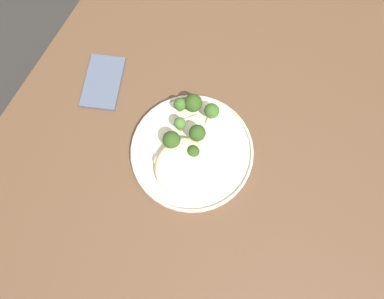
{
  "coord_description": "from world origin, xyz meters",
  "views": [
    {
      "loc": [
        -0.3,
        -0.08,
        1.55
      ],
      "look_at": [
        -0.06,
        0.03,
        0.76
      ],
      "focal_mm": 33.54,
      "sensor_mm": 36.0,
      "label": 1
    }
  ],
  "objects_px": {
    "dinner_plate": "(192,151)",
    "seared_scallop_rear_pale": "(184,172)",
    "broccoli_floret_front_edge": "(180,124)",
    "broccoli_floret_rear_charred": "(193,103)",
    "broccoli_floret_left_leaning": "(212,111)",
    "seared_scallop_center_golden": "(178,164)",
    "broccoli_floret_small_sprig": "(180,105)",
    "seared_scallop_tiny_bay": "(190,165)",
    "broccoli_floret_beside_noodles": "(197,133)",
    "broccoli_floret_near_rim": "(193,152)",
    "broccoli_floret_center_pile": "(171,140)",
    "folded_napkin": "(103,82)",
    "seared_scallop_left_edge": "(193,150)",
    "seared_scallop_front_small": "(160,161)"
  },
  "relations": [
    {
      "from": "seared_scallop_center_golden",
      "to": "broccoli_floret_small_sprig",
      "type": "relative_size",
      "value": 0.63
    },
    {
      "from": "seared_scallop_tiny_bay",
      "to": "broccoli_floret_front_edge",
      "type": "height_order",
      "value": "broccoli_floret_front_edge"
    },
    {
      "from": "broccoli_floret_rear_charred",
      "to": "broccoli_floret_small_sprig",
      "type": "bearing_deg",
      "value": 120.54
    },
    {
      "from": "folded_napkin",
      "to": "broccoli_floret_beside_noodles",
      "type": "bearing_deg",
      "value": -98.96
    },
    {
      "from": "broccoli_floret_left_leaning",
      "to": "broccoli_floret_rear_charred",
      "type": "bearing_deg",
      "value": 89.03
    },
    {
      "from": "dinner_plate",
      "to": "broccoli_floret_beside_noodles",
      "type": "xyz_separation_m",
      "value": [
        0.03,
        0.0,
        0.04
      ]
    },
    {
      "from": "seared_scallop_left_edge",
      "to": "seared_scallop_rear_pale",
      "type": "distance_m",
      "value": 0.06
    },
    {
      "from": "seared_scallop_rear_pale",
      "to": "broccoli_floret_front_edge",
      "type": "bearing_deg",
      "value": 29.74
    },
    {
      "from": "seared_scallop_left_edge",
      "to": "broccoli_floret_front_edge",
      "type": "distance_m",
      "value": 0.07
    },
    {
      "from": "seared_scallop_rear_pale",
      "to": "broccoli_floret_center_pile",
      "type": "distance_m",
      "value": 0.08
    },
    {
      "from": "seared_scallop_tiny_bay",
      "to": "broccoli_floret_near_rim",
      "type": "xyz_separation_m",
      "value": [
        0.03,
        0.0,
        0.01
      ]
    },
    {
      "from": "dinner_plate",
      "to": "seared_scallop_front_small",
      "type": "height_order",
      "value": "seared_scallop_front_small"
    },
    {
      "from": "seared_scallop_tiny_bay",
      "to": "broccoli_floret_center_pile",
      "type": "xyz_separation_m",
      "value": [
        0.03,
        0.06,
        0.02
      ]
    },
    {
      "from": "seared_scallop_front_small",
      "to": "broccoli_floret_center_pile",
      "type": "height_order",
      "value": "broccoli_floret_center_pile"
    },
    {
      "from": "broccoli_floret_front_edge",
      "to": "broccoli_floret_near_rim",
      "type": "xyz_separation_m",
      "value": [
        -0.05,
        -0.06,
        -0.01
      ]
    },
    {
      "from": "broccoli_floret_front_edge",
      "to": "broccoli_floret_rear_charred",
      "type": "xyz_separation_m",
      "value": [
        0.06,
        -0.01,
        0.0
      ]
    },
    {
      "from": "broccoli_floret_front_edge",
      "to": "broccoli_floret_beside_noodles",
      "type": "bearing_deg",
      "value": -98.73
    },
    {
      "from": "seared_scallop_front_small",
      "to": "broccoli_floret_beside_noodles",
      "type": "relative_size",
      "value": 0.49
    },
    {
      "from": "broccoli_floret_left_leaning",
      "to": "broccoli_floret_front_edge",
      "type": "bearing_deg",
      "value": 137.8
    },
    {
      "from": "dinner_plate",
      "to": "seared_scallop_left_edge",
      "type": "distance_m",
      "value": 0.01
    },
    {
      "from": "seared_scallop_center_golden",
      "to": "broccoli_floret_small_sprig",
      "type": "distance_m",
      "value": 0.14
    },
    {
      "from": "seared_scallop_left_edge",
      "to": "folded_napkin",
      "type": "bearing_deg",
      "value": 75.31
    },
    {
      "from": "seared_scallop_left_edge",
      "to": "broccoli_floret_front_edge",
      "type": "bearing_deg",
      "value": 53.7
    },
    {
      "from": "seared_scallop_tiny_bay",
      "to": "broccoli_floret_beside_noodles",
      "type": "distance_m",
      "value": 0.08
    },
    {
      "from": "seared_scallop_center_golden",
      "to": "dinner_plate",
      "type": "bearing_deg",
      "value": -16.67
    },
    {
      "from": "seared_scallop_left_edge",
      "to": "folded_napkin",
      "type": "height_order",
      "value": "seared_scallop_left_edge"
    },
    {
      "from": "broccoli_floret_rear_charred",
      "to": "seared_scallop_tiny_bay",
      "type": "bearing_deg",
      "value": -158.36
    },
    {
      "from": "broccoli_floret_rear_charred",
      "to": "broccoli_floret_near_rim",
      "type": "height_order",
      "value": "broccoli_floret_rear_charred"
    },
    {
      "from": "seared_scallop_rear_pale",
      "to": "broccoli_floret_beside_noodles",
      "type": "bearing_deg",
      "value": 4.75
    },
    {
      "from": "dinner_plate",
      "to": "broccoli_floret_near_rim",
      "type": "distance_m",
      "value": 0.03
    },
    {
      "from": "dinner_plate",
      "to": "seared_scallop_rear_pale",
      "type": "bearing_deg",
      "value": -173.83
    },
    {
      "from": "seared_scallop_center_golden",
      "to": "broccoli_floret_front_edge",
      "type": "bearing_deg",
      "value": 22.78
    },
    {
      "from": "seared_scallop_tiny_bay",
      "to": "seared_scallop_center_golden",
      "type": "height_order",
      "value": "seared_scallop_center_golden"
    },
    {
      "from": "broccoli_floret_small_sprig",
      "to": "seared_scallop_tiny_bay",
      "type": "bearing_deg",
      "value": -146.13
    },
    {
      "from": "seared_scallop_tiny_bay",
      "to": "broccoli_floret_front_edge",
      "type": "relative_size",
      "value": 0.73
    },
    {
      "from": "broccoli_floret_beside_noodles",
      "to": "broccoli_floret_rear_charred",
      "type": "height_order",
      "value": "broccoli_floret_beside_noodles"
    },
    {
      "from": "folded_napkin",
      "to": "seared_scallop_tiny_bay",
      "type": "bearing_deg",
      "value": -110.97
    },
    {
      "from": "seared_scallop_center_golden",
      "to": "broccoli_floret_left_leaning",
      "type": "relative_size",
      "value": 0.58
    },
    {
      "from": "seared_scallop_rear_pale",
      "to": "broccoli_floret_left_leaning",
      "type": "distance_m",
      "value": 0.16
    },
    {
      "from": "dinner_plate",
      "to": "broccoli_floret_near_rim",
      "type": "height_order",
      "value": "broccoli_floret_near_rim"
    },
    {
      "from": "seared_scallop_tiny_bay",
      "to": "seared_scallop_rear_pale",
      "type": "xyz_separation_m",
      "value": [
        -0.02,
        0.01,
        0.0
      ]
    },
    {
      "from": "seared_scallop_left_edge",
      "to": "broccoli_floret_beside_noodles",
      "type": "xyz_separation_m",
      "value": [
        0.03,
        0.0,
        0.03
      ]
    },
    {
      "from": "broccoli_floret_front_edge",
      "to": "broccoli_floret_small_sprig",
      "type": "distance_m",
      "value": 0.05
    },
    {
      "from": "broccoli_floret_rear_charred",
      "to": "broccoli_floret_small_sprig",
      "type": "relative_size",
      "value": 1.15
    },
    {
      "from": "broccoli_floret_beside_noodles",
      "to": "folded_napkin",
      "type": "distance_m",
      "value": 0.29
    },
    {
      "from": "broccoli_floret_front_edge",
      "to": "broccoli_floret_near_rim",
      "type": "distance_m",
      "value": 0.07
    },
    {
      "from": "seared_scallop_rear_pale",
      "to": "broccoli_floret_rear_charred",
      "type": "height_order",
      "value": "broccoli_floret_rear_charred"
    },
    {
      "from": "broccoli_floret_left_leaning",
      "to": "broccoli_floret_near_rim",
      "type": "height_order",
      "value": "broccoli_floret_left_leaning"
    },
    {
      "from": "broccoli_floret_left_leaning",
      "to": "seared_scallop_center_golden",
      "type": "bearing_deg",
      "value": 172.42
    },
    {
      "from": "broccoli_floret_left_leaning",
      "to": "broccoli_floret_rear_charred",
      "type": "height_order",
      "value": "broccoli_floret_rear_charred"
    }
  ]
}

